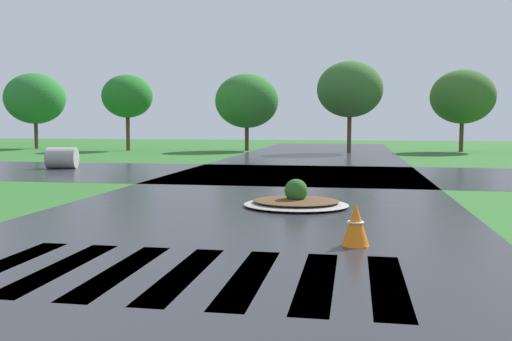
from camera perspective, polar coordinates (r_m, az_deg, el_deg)
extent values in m
cube|color=#2B2B30|center=(13.07, -0.04, -4.03)|extent=(9.74, 80.00, 0.01)
cube|color=#2B2B30|center=(21.99, 4.08, -0.37)|extent=(90.00, 8.76, 0.01)
cube|color=white|center=(8.92, -24.40, -8.75)|extent=(0.45, 2.88, 0.01)
cube|color=white|center=(8.45, -19.29, -9.33)|extent=(0.45, 2.88, 0.01)
cube|color=white|center=(8.06, -13.61, -9.89)|extent=(0.45, 2.88, 0.01)
cube|color=white|center=(7.75, -7.40, -10.39)|extent=(0.45, 2.88, 0.01)
cube|color=white|center=(7.54, -0.74, -10.79)|extent=(0.45, 2.88, 0.01)
cube|color=white|center=(7.43, 6.23, -11.06)|extent=(0.45, 2.88, 0.01)
cube|color=white|center=(7.43, 13.31, -11.16)|extent=(0.45, 2.88, 0.01)
ellipsoid|color=#9E9B93|center=(13.56, 4.09, -3.48)|extent=(2.55, 2.26, 0.12)
ellipsoid|color=brown|center=(13.54, 4.10, -3.10)|extent=(2.09, 1.85, 0.10)
sphere|color=#2D6023|center=(13.51, 4.10, -2.05)|extent=(0.56, 0.56, 0.56)
cylinder|color=#9E9B93|center=(26.04, -19.18, 1.22)|extent=(1.42, 1.17, 0.93)
cone|color=orange|center=(9.43, 10.13, -5.42)|extent=(0.46, 0.46, 0.72)
torus|color=white|center=(9.43, 10.13, -5.21)|extent=(0.28, 0.28, 0.04)
cube|color=orange|center=(9.50, 10.10, -7.48)|extent=(0.36, 0.36, 0.03)
cylinder|color=#4C3823|center=(46.22, -21.52, 3.49)|extent=(0.28, 0.28, 2.24)
ellipsoid|color=#28742D|center=(46.24, -21.63, 6.84)|extent=(4.53, 4.53, 3.85)
cylinder|color=#4C3823|center=(41.15, -12.93, 3.83)|extent=(0.28, 0.28, 2.62)
ellipsoid|color=#247125|center=(41.18, -13.00, 7.40)|extent=(3.59, 3.59, 3.05)
cylinder|color=#4C3823|center=(39.74, -0.94, 3.44)|extent=(0.28, 0.28, 1.96)
ellipsoid|color=#2E722A|center=(39.75, -0.95, 7.11)|extent=(4.47, 4.47, 3.80)
cylinder|color=#4C3823|center=(37.68, 9.49, 3.84)|extent=(0.28, 0.28, 2.68)
ellipsoid|color=#37642C|center=(37.73, 9.56, 8.18)|extent=(4.34, 4.34, 3.69)
cylinder|color=#4C3823|center=(40.86, 20.23, 3.38)|extent=(0.28, 0.28, 2.25)
ellipsoid|color=#376427|center=(40.89, 20.34, 7.08)|extent=(4.33, 4.33, 3.68)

